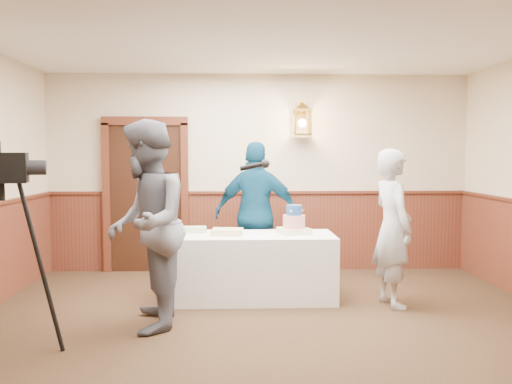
{
  "coord_description": "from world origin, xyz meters",
  "views": [
    {
      "loc": [
        -0.31,
        -4.24,
        1.67
      ],
      "look_at": [
        -0.1,
        1.7,
        1.25
      ],
      "focal_mm": 38.0,
      "sensor_mm": 36.0,
      "label": 1
    }
  ],
  "objects_px": {
    "tiered_cake": "(294,222)",
    "assistant_p": "(257,214)",
    "tv_camera_rig": "(4,266)",
    "baker": "(393,228)",
    "sheet_cake_yellow": "(227,232)",
    "sheet_cake_green": "(195,230)",
    "interviewer": "(146,225)",
    "display_table": "(255,267)"
  },
  "relations": [
    {
      "from": "tiered_cake",
      "to": "assistant_p",
      "type": "relative_size",
      "value": 0.22
    },
    {
      "from": "tiered_cake",
      "to": "tv_camera_rig",
      "type": "distance_m",
      "value": 3.11
    },
    {
      "from": "assistant_p",
      "to": "baker",
      "type": "bearing_deg",
      "value": 156.81
    },
    {
      "from": "sheet_cake_yellow",
      "to": "sheet_cake_green",
      "type": "distance_m",
      "value": 0.44
    },
    {
      "from": "tiered_cake",
      "to": "interviewer",
      "type": "height_order",
      "value": "interviewer"
    },
    {
      "from": "tiered_cake",
      "to": "assistant_p",
      "type": "bearing_deg",
      "value": 125.24
    },
    {
      "from": "tiered_cake",
      "to": "sheet_cake_yellow",
      "type": "xyz_separation_m",
      "value": [
        -0.77,
        -0.08,
        -0.09
      ]
    },
    {
      "from": "interviewer",
      "to": "assistant_p",
      "type": "height_order",
      "value": "interviewer"
    },
    {
      "from": "sheet_cake_yellow",
      "to": "interviewer",
      "type": "relative_size",
      "value": 0.17
    },
    {
      "from": "tiered_cake",
      "to": "sheet_cake_yellow",
      "type": "height_order",
      "value": "tiered_cake"
    },
    {
      "from": "sheet_cake_yellow",
      "to": "display_table",
      "type": "bearing_deg",
      "value": 6.6
    },
    {
      "from": "tv_camera_rig",
      "to": "assistant_p",
      "type": "bearing_deg",
      "value": 32.67
    },
    {
      "from": "tv_camera_rig",
      "to": "tiered_cake",
      "type": "bearing_deg",
      "value": 19.82
    },
    {
      "from": "sheet_cake_yellow",
      "to": "tv_camera_rig",
      "type": "bearing_deg",
      "value": -136.94
    },
    {
      "from": "sheet_cake_yellow",
      "to": "interviewer",
      "type": "height_order",
      "value": "interviewer"
    },
    {
      "from": "sheet_cake_yellow",
      "to": "sheet_cake_green",
      "type": "bearing_deg",
      "value": 150.98
    },
    {
      "from": "interviewer",
      "to": "tiered_cake",
      "type": "bearing_deg",
      "value": 119.9
    },
    {
      "from": "sheet_cake_yellow",
      "to": "sheet_cake_green",
      "type": "xyz_separation_m",
      "value": [
        -0.39,
        0.21,
        -0.0
      ]
    },
    {
      "from": "interviewer",
      "to": "tv_camera_rig",
      "type": "xyz_separation_m",
      "value": [
        -1.04,
        -0.69,
        -0.24
      ]
    },
    {
      "from": "sheet_cake_green",
      "to": "tv_camera_rig",
      "type": "xyz_separation_m",
      "value": [
        -1.41,
        -1.89,
        -0.03
      ]
    },
    {
      "from": "baker",
      "to": "tv_camera_rig",
      "type": "distance_m",
      "value": 3.86
    },
    {
      "from": "baker",
      "to": "tv_camera_rig",
      "type": "bearing_deg",
      "value": 100.76
    },
    {
      "from": "tiered_cake",
      "to": "tv_camera_rig",
      "type": "height_order",
      "value": "tv_camera_rig"
    },
    {
      "from": "sheet_cake_green",
      "to": "tv_camera_rig",
      "type": "height_order",
      "value": "tv_camera_rig"
    },
    {
      "from": "sheet_cake_green",
      "to": "interviewer",
      "type": "height_order",
      "value": "interviewer"
    },
    {
      "from": "sheet_cake_green",
      "to": "assistant_p",
      "type": "distance_m",
      "value": 0.88
    },
    {
      "from": "interviewer",
      "to": "tv_camera_rig",
      "type": "bearing_deg",
      "value": -61.94
    },
    {
      "from": "sheet_cake_yellow",
      "to": "tv_camera_rig",
      "type": "distance_m",
      "value": 2.46
    },
    {
      "from": "interviewer",
      "to": "baker",
      "type": "xyz_separation_m",
      "value": [
        2.56,
        0.7,
        -0.14
      ]
    },
    {
      "from": "assistant_p",
      "to": "sheet_cake_yellow",
      "type": "bearing_deg",
      "value": 71.55
    },
    {
      "from": "display_table",
      "to": "baker",
      "type": "distance_m",
      "value": 1.6
    },
    {
      "from": "interviewer",
      "to": "baker",
      "type": "relative_size",
      "value": 1.16
    },
    {
      "from": "interviewer",
      "to": "assistant_p",
      "type": "distance_m",
      "value": 1.99
    },
    {
      "from": "sheet_cake_yellow",
      "to": "tv_camera_rig",
      "type": "relative_size",
      "value": 0.2
    },
    {
      "from": "display_table",
      "to": "interviewer",
      "type": "xyz_separation_m",
      "value": [
        -1.07,
        -1.03,
        0.62
      ]
    },
    {
      "from": "assistant_p",
      "to": "tiered_cake",
      "type": "bearing_deg",
      "value": 135.5
    },
    {
      "from": "tiered_cake",
      "to": "sheet_cake_green",
      "type": "relative_size",
      "value": 1.47
    },
    {
      "from": "display_table",
      "to": "sheet_cake_yellow",
      "type": "distance_m",
      "value": 0.52
    },
    {
      "from": "tiered_cake",
      "to": "tv_camera_rig",
      "type": "xyz_separation_m",
      "value": [
        -2.57,
        -1.76,
        -0.13
      ]
    },
    {
      "from": "assistant_p",
      "to": "sheet_cake_green",
      "type": "bearing_deg",
      "value": 41.11
    },
    {
      "from": "display_table",
      "to": "tv_camera_rig",
      "type": "bearing_deg",
      "value": -140.99
    },
    {
      "from": "display_table",
      "to": "tiered_cake",
      "type": "bearing_deg",
      "value": 6.06
    }
  ]
}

